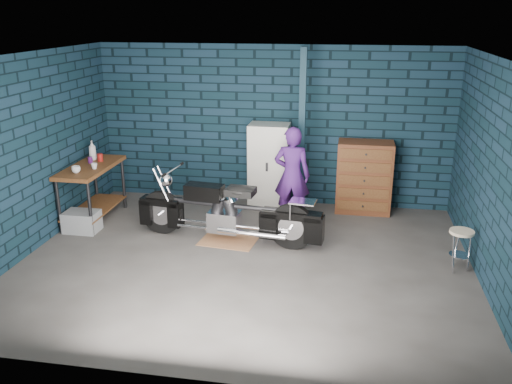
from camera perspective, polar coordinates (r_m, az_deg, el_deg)
ground at (r=7.38m, az=-1.17°, el=-7.32°), size 6.00×6.00×0.00m
room_walls at (r=7.30m, az=-0.43°, el=8.17°), size 6.02×5.01×2.71m
support_post at (r=8.70m, az=4.83°, el=6.10°), size 0.10×0.10×2.70m
workbench at (r=9.01m, az=-16.78°, el=-0.11°), size 0.60×1.40×0.91m
drip_mat at (r=8.02m, az=-2.89°, el=-5.10°), size 0.87×0.69×0.01m
motorcycle at (r=7.83m, az=-2.95°, el=-1.63°), size 2.43×0.91×1.04m
person at (r=8.46m, az=3.81°, el=1.74°), size 0.58×0.39×1.55m
storage_bin at (r=8.70m, az=-17.85°, el=-2.97°), size 0.51×0.36×0.32m
locker at (r=9.19m, az=1.37°, el=2.76°), size 0.67×0.48×1.43m
tool_chest at (r=9.13m, az=11.30°, el=1.52°), size 0.90×0.50×1.19m
shop_stool at (r=7.49m, az=20.63°, el=-5.82°), size 0.39×0.39×0.56m
cup_a at (r=8.54m, az=-18.42°, el=2.26°), size 0.17×0.17×0.10m
cup_b at (r=8.67m, az=-16.67°, el=2.63°), size 0.12×0.12×0.09m
mug_purple at (r=9.02m, az=-17.05°, el=3.24°), size 0.09×0.09×0.10m
mug_red at (r=9.08m, az=-16.08°, el=3.51°), size 0.11×0.11×0.12m
bottle at (r=9.18m, az=-16.85°, el=4.23°), size 0.16×0.16×0.32m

